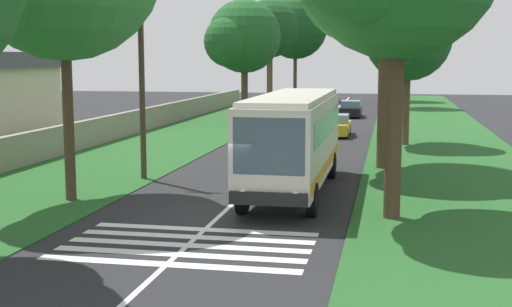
{
  "coord_description": "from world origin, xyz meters",
  "views": [
    {
      "loc": [
        -21.35,
        -5.36,
        5.07
      ],
      "look_at": [
        3.42,
        -0.54,
        1.6
      ],
      "focal_mm": 48.76,
      "sensor_mm": 36.0,
      "label": 1
    }
  ],
  "objects_px": {
    "trailing_car_2": "(351,109)",
    "roadside_tree_left_4": "(294,29)",
    "trailing_car_1": "(294,115)",
    "roadside_tree_right_2": "(397,25)",
    "roadside_tree_right_3": "(394,42)",
    "coach_bus": "(294,136)",
    "trailing_car_0": "(336,126)",
    "roadside_tree_left_2": "(243,39)",
    "roadside_tree_right_4": "(406,40)",
    "roadside_tree_left_3": "(269,30)",
    "utility_pole": "(142,76)"
  },
  "relations": [
    {
      "from": "roadside_tree_left_2",
      "to": "roadside_tree_right_3",
      "type": "bearing_deg",
      "value": -20.47
    },
    {
      "from": "coach_bus",
      "to": "roadside_tree_left_3",
      "type": "xyz_separation_m",
      "value": [
        38.67,
        7.78,
        5.49
      ]
    },
    {
      "from": "trailing_car_0",
      "to": "roadside_tree_left_2",
      "type": "bearing_deg",
      "value": 46.39
    },
    {
      "from": "trailing_car_0",
      "to": "trailing_car_2",
      "type": "relative_size",
      "value": 1.0
    },
    {
      "from": "roadside_tree_right_2",
      "to": "trailing_car_2",
      "type": "bearing_deg",
      "value": 163.25
    },
    {
      "from": "trailing_car_0",
      "to": "roadside_tree_right_2",
      "type": "xyz_separation_m",
      "value": [
        27.63,
        -3.89,
        7.71
      ]
    },
    {
      "from": "coach_bus",
      "to": "trailing_car_1",
      "type": "bearing_deg",
      "value": 7.85
    },
    {
      "from": "roadside_tree_left_4",
      "to": "roadside_tree_right_4",
      "type": "height_order",
      "value": "roadside_tree_left_4"
    },
    {
      "from": "coach_bus",
      "to": "trailing_car_0",
      "type": "height_order",
      "value": "coach_bus"
    },
    {
      "from": "trailing_car_0",
      "to": "roadside_tree_left_2",
      "type": "relative_size",
      "value": 0.45
    },
    {
      "from": "coach_bus",
      "to": "roadside_tree_right_4",
      "type": "distance_m",
      "value": 16.78
    },
    {
      "from": "trailing_car_0",
      "to": "utility_pole",
      "type": "distance_m",
      "value": 19.64
    },
    {
      "from": "roadside_tree_right_4",
      "to": "utility_pole",
      "type": "relative_size",
      "value": 1.05
    },
    {
      "from": "roadside_tree_right_3",
      "to": "roadside_tree_left_2",
      "type": "bearing_deg",
      "value": 159.53
    },
    {
      "from": "trailing_car_0",
      "to": "trailing_car_2",
      "type": "height_order",
      "value": "same"
    },
    {
      "from": "roadside_tree_left_3",
      "to": "roadside_tree_left_4",
      "type": "bearing_deg",
      "value": 0.45
    },
    {
      "from": "roadside_tree_left_3",
      "to": "roadside_tree_right_4",
      "type": "bearing_deg",
      "value": -152.18
    },
    {
      "from": "trailing_car_1",
      "to": "roadside_tree_right_4",
      "type": "distance_m",
      "value": 15.72
    },
    {
      "from": "utility_pole",
      "to": "roadside_tree_left_3",
      "type": "bearing_deg",
      "value": 1.83
    },
    {
      "from": "trailing_car_1",
      "to": "roadside_tree_left_4",
      "type": "distance_m",
      "value": 30.33
    },
    {
      "from": "coach_bus",
      "to": "roadside_tree_left_4",
      "type": "xyz_separation_m",
      "value": [
        57.01,
        7.93,
        6.36
      ]
    },
    {
      "from": "roadside_tree_right_3",
      "to": "roadside_tree_left_3",
      "type": "bearing_deg",
      "value": 149.47
    },
    {
      "from": "trailing_car_0",
      "to": "roadside_tree_left_4",
      "type": "xyz_separation_m",
      "value": [
        37.25,
        7.98,
        7.84
      ]
    },
    {
      "from": "trailing_car_0",
      "to": "roadside_tree_right_3",
      "type": "relative_size",
      "value": 0.44
    },
    {
      "from": "roadside_tree_left_2",
      "to": "roadside_tree_left_4",
      "type": "bearing_deg",
      "value": 0.23
    },
    {
      "from": "coach_bus",
      "to": "trailing_car_1",
      "type": "relative_size",
      "value": 2.6
    },
    {
      "from": "coach_bus",
      "to": "trailing_car_0",
      "type": "relative_size",
      "value": 2.6
    },
    {
      "from": "utility_pole",
      "to": "trailing_car_2",
      "type": "bearing_deg",
      "value": -11.5
    },
    {
      "from": "trailing_car_2",
      "to": "roadside_tree_left_4",
      "type": "xyz_separation_m",
      "value": [
        22.23,
        8.07,
        7.84
      ]
    },
    {
      "from": "roadside_tree_left_4",
      "to": "roadside_tree_right_2",
      "type": "relative_size",
      "value": 1.11
    },
    {
      "from": "roadside_tree_left_4",
      "to": "roadside_tree_right_2",
      "type": "bearing_deg",
      "value": -129.02
    },
    {
      "from": "roadside_tree_left_3",
      "to": "coach_bus",
      "type": "bearing_deg",
      "value": -168.62
    },
    {
      "from": "trailing_car_1",
      "to": "trailing_car_2",
      "type": "xyz_separation_m",
      "value": [
        6.78,
        -4.0,
        0.0
      ]
    },
    {
      "from": "trailing_car_1",
      "to": "roadside_tree_left_3",
      "type": "bearing_deg",
      "value": 20.2
    },
    {
      "from": "roadside_tree_right_4",
      "to": "roadside_tree_left_3",
      "type": "bearing_deg",
      "value": 27.82
    },
    {
      "from": "roadside_tree_right_3",
      "to": "utility_pole",
      "type": "relative_size",
      "value": 1.17
    },
    {
      "from": "trailing_car_2",
      "to": "roadside_tree_right_3",
      "type": "bearing_deg",
      "value": -8.77
    },
    {
      "from": "trailing_car_0",
      "to": "roadside_tree_left_2",
      "type": "height_order",
      "value": "roadside_tree_left_2"
    },
    {
      "from": "trailing_car_0",
      "to": "trailing_car_1",
      "type": "height_order",
      "value": "same"
    },
    {
      "from": "trailing_car_0",
      "to": "roadside_tree_right_3",
      "type": "bearing_deg",
      "value": -5.51
    },
    {
      "from": "trailing_car_0",
      "to": "roadside_tree_right_3",
      "type": "xyz_separation_m",
      "value": [
        38.48,
        -3.71,
        6.32
      ]
    },
    {
      "from": "roadside_tree_left_3",
      "to": "roadside_tree_right_4",
      "type": "height_order",
      "value": "roadside_tree_left_3"
    },
    {
      "from": "roadside_tree_right_2",
      "to": "roadside_tree_right_4",
      "type": "height_order",
      "value": "roadside_tree_right_2"
    },
    {
      "from": "trailing_car_0",
      "to": "roadside_tree_left_4",
      "type": "height_order",
      "value": "roadside_tree_left_4"
    },
    {
      "from": "trailing_car_2",
      "to": "roadside_tree_left_3",
      "type": "distance_m",
      "value": 11.25
    },
    {
      "from": "coach_bus",
      "to": "roadside_tree_left_2",
      "type": "bearing_deg",
      "value": 15.99
    },
    {
      "from": "coach_bus",
      "to": "trailing_car_0",
      "type": "distance_m",
      "value": 19.82
    },
    {
      "from": "roadside_tree_left_3",
      "to": "trailing_car_2",
      "type": "bearing_deg",
      "value": -116.12
    },
    {
      "from": "trailing_car_0",
      "to": "roadside_tree_right_3",
      "type": "height_order",
      "value": "roadside_tree_right_3"
    },
    {
      "from": "trailing_car_1",
      "to": "roadside_tree_right_3",
      "type": "relative_size",
      "value": 0.44
    }
  ]
}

